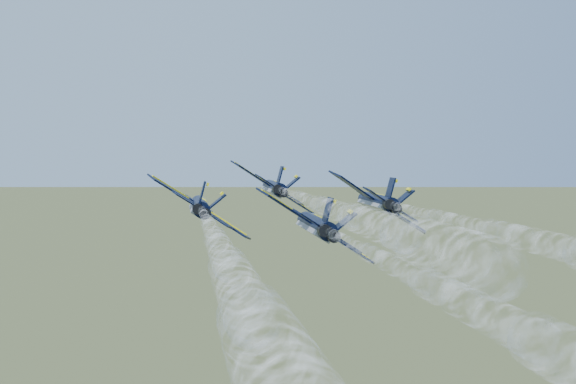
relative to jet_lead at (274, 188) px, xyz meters
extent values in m
cylinder|color=black|center=(-0.02, -0.31, 0.03)|extent=(3.58, 12.24, 2.14)
cone|color=black|center=(0.85, 6.85, 0.03)|extent=(2.41, 2.61, 2.14)
ellipsoid|color=black|center=(0.63, 2.73, 0.45)|extent=(1.41, 2.31, 1.11)
cube|color=gray|center=(-0.34, -0.27, -0.47)|extent=(2.66, 10.91, 1.09)
cube|color=black|center=(-2.72, -0.71, 1.66)|extent=(4.97, 3.72, 3.05)
cube|color=#FFF40D|center=(-2.48, 0.82, 1.73)|extent=(4.36, 1.15, 2.99)
cube|color=black|center=(2.41, -1.34, -1.75)|extent=(5.30, 4.53, 3.05)
cube|color=#FFF40D|center=(2.64, 0.19, -1.68)|extent=(4.11, 2.14, 2.99)
cube|color=black|center=(-2.30, -5.83, 1.08)|extent=(2.35, 1.94, 1.41)
cube|color=black|center=(0.87, -6.22, -1.03)|extent=(2.49, 2.26, 1.41)
cube|color=black|center=(-0.58, -5.40, 1.52)|extent=(1.01, 2.08, 2.32)
cube|color=black|center=(0.70, -5.56, 0.66)|extent=(2.17, 2.22, 1.59)
cylinder|color=black|center=(-1.18, -6.61, 0.18)|extent=(1.51, 1.25, 1.39)
cylinder|color=black|center=(-0.50, -6.69, -0.27)|extent=(1.51, 1.25, 1.39)
cylinder|color=black|center=(-10.72, -14.96, 0.03)|extent=(3.58, 12.24, 2.14)
cone|color=black|center=(-9.85, -7.79, 0.03)|extent=(2.41, 2.61, 2.14)
ellipsoid|color=black|center=(-10.07, -11.92, 0.45)|extent=(1.41, 2.31, 1.11)
cube|color=gray|center=(-11.05, -14.92, -0.47)|extent=(2.66, 10.91, 1.09)
cube|color=black|center=(-13.42, -15.36, 1.66)|extent=(4.97, 3.72, 3.05)
cube|color=#FFF40D|center=(-13.19, -13.83, 1.73)|extent=(4.36, 1.15, 2.99)
cube|color=black|center=(-8.30, -15.98, -1.75)|extent=(5.30, 4.53, 3.05)
cube|color=#FFF40D|center=(-8.06, -14.45, -1.68)|extent=(4.11, 2.14, 2.99)
cube|color=black|center=(-13.00, -20.48, 1.08)|extent=(2.35, 1.94, 1.41)
cube|color=black|center=(-9.83, -20.87, -1.03)|extent=(2.49, 2.26, 1.41)
cube|color=black|center=(-11.28, -20.05, 1.52)|extent=(1.01, 2.08, 2.32)
cube|color=black|center=(-10.00, -20.20, 0.66)|extent=(2.17, 2.22, 1.59)
cylinder|color=black|center=(-11.88, -21.26, 0.18)|extent=(1.51, 1.25, 1.39)
cylinder|color=black|center=(-11.20, -21.34, -0.27)|extent=(1.51, 1.25, 1.39)
cylinder|color=black|center=(7.55, -15.67, 0.03)|extent=(3.58, 12.24, 2.14)
cone|color=black|center=(8.42, -8.50, 0.03)|extent=(2.41, 2.61, 2.14)
ellipsoid|color=black|center=(8.19, -12.63, 0.45)|extent=(1.41, 2.31, 1.11)
cube|color=gray|center=(7.22, -15.63, -0.47)|extent=(2.66, 10.91, 1.09)
cube|color=black|center=(4.85, -16.07, 1.66)|extent=(4.97, 3.72, 3.05)
cube|color=#FFF40D|center=(5.08, -14.54, 1.73)|extent=(4.36, 1.15, 2.99)
cube|color=black|center=(9.97, -16.69, -1.75)|extent=(5.30, 4.53, 3.05)
cube|color=#FFF40D|center=(10.21, -15.16, -1.68)|extent=(4.11, 2.14, 2.99)
cube|color=black|center=(5.27, -21.19, 1.08)|extent=(2.35, 1.94, 1.41)
cube|color=black|center=(8.43, -21.58, -1.03)|extent=(2.49, 2.26, 1.41)
cube|color=black|center=(6.98, -20.76, 1.52)|extent=(1.01, 2.08, 2.32)
cube|color=black|center=(8.26, -20.91, 0.66)|extent=(2.17, 2.22, 1.59)
cylinder|color=black|center=(6.38, -21.97, 0.18)|extent=(1.51, 1.25, 1.39)
cylinder|color=black|center=(7.06, -22.05, -0.27)|extent=(1.51, 1.25, 1.39)
cylinder|color=black|center=(-2.77, -29.80, 0.03)|extent=(3.58, 12.24, 2.14)
cone|color=black|center=(-1.90, -22.64, 0.03)|extent=(2.41, 2.61, 2.14)
ellipsoid|color=black|center=(-2.13, -26.76, 0.45)|extent=(1.41, 2.31, 1.11)
cube|color=gray|center=(-3.10, -29.76, -0.47)|extent=(2.66, 10.91, 1.09)
cube|color=black|center=(-5.47, -30.20, 1.66)|extent=(4.97, 3.72, 3.05)
cube|color=#FFF40D|center=(-5.24, -28.68, 1.73)|extent=(4.36, 1.15, 2.99)
cube|color=black|center=(-0.35, -30.83, -1.75)|extent=(5.30, 4.53, 3.05)
cube|color=#FFF40D|center=(-0.11, -29.30, -1.68)|extent=(4.11, 2.14, 2.99)
cube|color=black|center=(-5.05, -35.33, 1.08)|extent=(2.35, 1.94, 1.41)
cube|color=black|center=(-1.88, -35.71, -1.03)|extent=(2.49, 2.26, 1.41)
cube|color=black|center=(-3.33, -34.89, 1.52)|extent=(1.01, 2.08, 2.32)
cube|color=black|center=(-2.05, -35.05, 0.66)|extent=(2.17, 2.22, 1.59)
cylinder|color=black|center=(-3.93, -36.10, 0.18)|extent=(1.51, 1.25, 1.39)
cylinder|color=black|center=(-3.25, -36.18, -0.27)|extent=(1.51, 1.25, 1.39)
cylinder|color=white|center=(-1.61, -13.42, 0.03)|extent=(2.81, 13.97, 1.13)
cylinder|color=white|center=(-3.20, -26.46, 0.03)|extent=(3.23, 14.02, 1.56)
cylinder|color=white|center=(-4.78, -39.51, 0.03)|extent=(3.73, 14.08, 2.07)
cylinder|color=white|center=(-6.37, -52.55, 0.03)|extent=(4.31, 14.15, 2.65)
cylinder|color=white|center=(-7.95, -65.60, 0.03)|extent=(4.94, 14.22, 3.28)
cylinder|color=white|center=(-12.32, -28.06, 0.03)|extent=(2.81, 13.97, 1.13)
cylinder|color=white|center=(-13.90, -41.11, 0.03)|extent=(3.23, 14.02, 1.56)
cylinder|color=white|center=(-15.49, -54.16, 0.03)|extent=(3.73, 14.08, 2.07)
cylinder|color=white|center=(-17.07, -67.20, 0.03)|extent=(4.31, 14.15, 2.65)
cylinder|color=white|center=(5.95, -28.77, 0.03)|extent=(2.81, 13.97, 1.13)
cylinder|color=white|center=(4.37, -41.82, 0.03)|extent=(3.23, 14.02, 1.56)
cylinder|color=white|center=(2.78, -54.87, 0.03)|extent=(3.73, 14.08, 2.07)
cylinder|color=white|center=(-4.37, -42.91, 0.03)|extent=(2.81, 13.97, 1.13)
cylinder|color=white|center=(-5.95, -55.95, 0.03)|extent=(3.23, 14.02, 1.56)
cylinder|color=white|center=(-7.54, -69.00, 0.03)|extent=(3.73, 14.08, 2.07)
camera|label=1|loc=(-21.92, -101.21, 11.30)|focal=55.00mm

